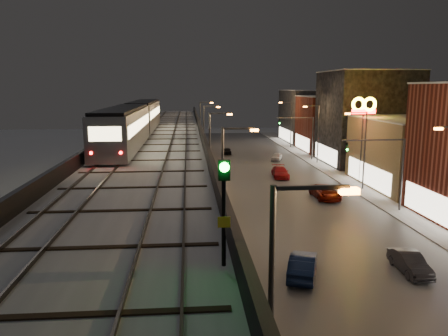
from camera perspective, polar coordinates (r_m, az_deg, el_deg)
name	(u,v)px	position (r m, az deg, el deg)	size (l,w,h in m)	color
road_surface	(275,183)	(54.14, 6.65, -2.02)	(17.00, 120.00, 0.06)	#46474D
sidewalk_right	(354,182)	(56.94, 16.57, -1.73)	(4.00, 120.00, 0.14)	#9FA1A8
under_viaduct_pavement	(165,185)	(53.18, -7.77, -2.27)	(11.00, 120.00, 0.06)	#9FA1A8
elevated_viaduct	(162,143)	(49.11, -8.12, 3.28)	(9.00, 100.00, 6.30)	black
viaduct_trackbed	(162,136)	(49.15, -8.15, 4.19)	(8.40, 100.00, 0.32)	#B2B7C1
viaduct_parapet_streetside	(201,131)	(49.06, -3.05, 4.82)	(0.30, 100.00, 1.10)	black
viaduct_parapet_far	(122,132)	(49.58, -13.19, 4.61)	(0.30, 100.00, 1.10)	black
building_c	(418,153)	(56.32, 24.06, 1.81)	(12.20, 15.20, 8.16)	#776649
building_d	(366,118)	(70.38, 18.01, 6.23)	(12.20, 13.20, 14.16)	black
building_e	(335,124)	(83.58, 14.25, 5.64)	(12.20, 12.20, 10.16)	brown
building_f	(313,116)	(96.86, 11.59, 6.67)	(12.20, 16.20, 11.16)	#2C2C2E
streetlight_left_0	(280,308)	(13.71, 7.32, -17.70)	(2.57, 0.28, 9.00)	#38383A
streetlight_left_1	(227,181)	(30.61, 0.34, -1.69)	(2.57, 0.28, 9.00)	#38383A
streetlight_left_2	(212,147)	(48.31, -1.55, 2.81)	(2.57, 0.28, 9.00)	#38383A
streetlight_right_2	(363,145)	(52.14, 17.65, 2.89)	(2.56, 0.28, 9.00)	#38383A
streetlight_left_3	(206,131)	(66.17, -2.42, 4.89)	(2.57, 0.28, 9.00)	#38383A
streetlight_right_3	(317,130)	(69.02, 12.01, 4.90)	(2.56, 0.28, 9.00)	#38383A
streetlight_left_4	(202,122)	(84.09, -2.93, 6.08)	(2.57, 0.28, 9.00)	#38383A
streetlight_right_4	(290,121)	(86.35, 8.59, 6.09)	(2.56, 0.28, 9.00)	#38383A
traffic_light_rig_a	(391,165)	(43.76, 20.95, 0.33)	(6.10, 0.34, 7.00)	#38383A
traffic_light_rig_b	(306,133)	(71.71, 10.62, 4.56)	(6.10, 0.34, 7.00)	#38383A
subway_train	(136,120)	(46.80, -11.44, 6.15)	(2.86, 34.84, 3.42)	gray
rail_signal	(224,192)	(12.15, 0.00, -3.13)	(0.36, 0.44, 3.12)	black
car_near_white	(303,266)	(28.27, 10.24, -12.47)	(1.57, 4.50, 1.48)	black
car_far_white	(227,151)	(77.09, 0.37, 2.23)	(1.44, 3.57, 1.22)	black
car_onc_silver	(410,264)	(30.77, 23.10, -11.42)	(1.38, 3.95, 1.30)	black
car_onc_dark	(325,192)	(47.61, 13.08, -3.12)	(2.35, 5.10, 1.42)	#680F05
car_onc_white	(280,173)	(57.61, 7.36, -0.59)	(1.96, 4.83, 1.40)	maroon
car_onc_red	(277,157)	(70.84, 6.91, 1.43)	(1.47, 3.67, 1.25)	silver
sign_mcdonalds	(364,113)	(55.39, 17.77, 6.85)	(3.13, 0.49, 10.54)	#38383A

